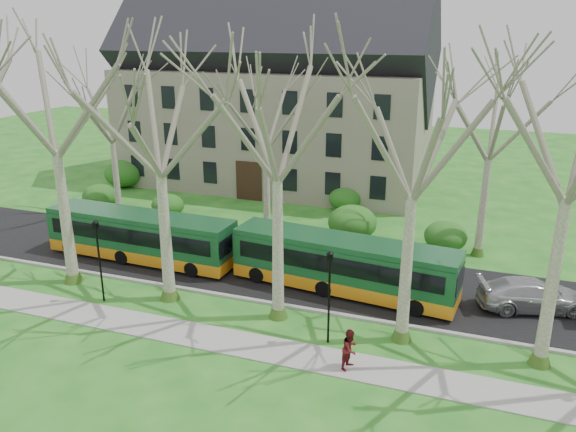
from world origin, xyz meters
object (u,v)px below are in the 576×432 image
object	(u,v)px
bus_lead	(141,236)
pedestrian_b	(350,349)
sedan	(533,295)
bus_follow	(343,264)

from	to	relation	value
bus_lead	pedestrian_b	size ratio (longest dim) A/B	6.84
bus_lead	pedestrian_b	xyz separation A→B (m)	(14.59, -7.01, -0.62)
bus_lead	sedan	xyz separation A→B (m)	(21.94, 0.99, -0.71)
pedestrian_b	bus_follow	bearing A→B (deg)	34.60
bus_follow	sedan	world-z (taller)	bus_follow
bus_lead	bus_follow	size ratio (longest dim) A/B	0.99
bus_lead	bus_follow	bearing A→B (deg)	1.79
bus_follow	sedan	distance (m)	9.52
bus_lead	bus_follow	xyz separation A→B (m)	(12.51, -0.09, 0.01)
sedan	bus_lead	bearing A→B (deg)	75.93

